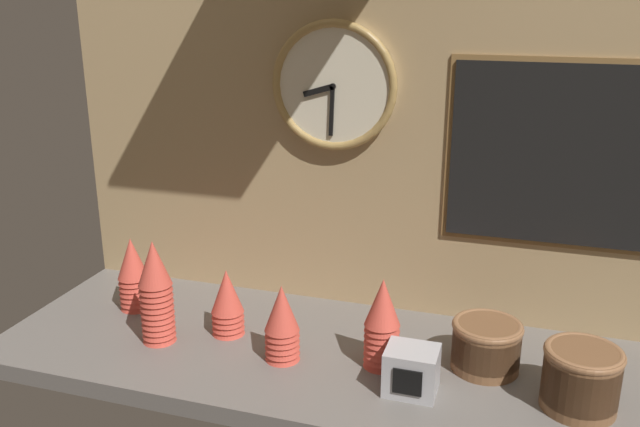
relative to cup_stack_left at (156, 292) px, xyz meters
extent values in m
cube|color=slate|center=(0.42, 0.08, -0.14)|extent=(1.60, 0.56, 0.04)
cube|color=tan|center=(0.42, 0.35, 0.40)|extent=(1.60, 0.03, 1.05)
cone|color=#DB4C3D|center=(0.00, 0.00, -0.07)|extent=(0.08, 0.08, 0.11)
cone|color=#DB4C3D|center=(0.00, 0.00, -0.06)|extent=(0.08, 0.08, 0.11)
cone|color=#DB4C3D|center=(0.00, 0.00, -0.04)|extent=(0.08, 0.08, 0.11)
cone|color=#DB4C3D|center=(0.00, 0.00, -0.03)|extent=(0.08, 0.08, 0.11)
cone|color=#DB4C3D|center=(0.00, 0.00, -0.01)|extent=(0.08, 0.08, 0.11)
cone|color=#DB4C3D|center=(0.00, 0.00, 0.00)|extent=(0.08, 0.08, 0.11)
cone|color=#DB4C3D|center=(0.00, 0.00, 0.01)|extent=(0.08, 0.08, 0.11)
cone|color=#DB4C3D|center=(0.00, 0.00, 0.03)|extent=(0.08, 0.08, 0.11)
cone|color=#DB4C3D|center=(0.00, 0.00, 0.04)|extent=(0.08, 0.08, 0.11)
cone|color=#DB4C3D|center=(0.00, 0.00, 0.06)|extent=(0.08, 0.08, 0.11)
cone|color=#DB4C3D|center=(0.00, 0.00, 0.07)|extent=(0.08, 0.08, 0.11)
cone|color=#DB4C3D|center=(0.14, 0.08, -0.07)|extent=(0.08, 0.08, 0.11)
cone|color=#DB4C3D|center=(0.14, 0.08, -0.06)|extent=(0.08, 0.08, 0.11)
cone|color=#DB4C3D|center=(0.14, 0.08, -0.04)|extent=(0.08, 0.08, 0.11)
cone|color=#DB4C3D|center=(0.14, 0.08, -0.03)|extent=(0.08, 0.08, 0.11)
cone|color=#DB4C3D|center=(0.14, 0.08, -0.01)|extent=(0.08, 0.08, 0.11)
cone|color=#DB4C3D|center=(-0.15, 0.13, -0.07)|extent=(0.08, 0.08, 0.11)
cone|color=#DB4C3D|center=(-0.15, 0.13, -0.06)|extent=(0.08, 0.08, 0.11)
cone|color=#DB4C3D|center=(-0.15, 0.13, -0.04)|extent=(0.08, 0.08, 0.11)
cone|color=#DB4C3D|center=(-0.15, 0.13, -0.03)|extent=(0.08, 0.08, 0.11)
cone|color=#DB4C3D|center=(-0.15, 0.13, -0.01)|extent=(0.08, 0.08, 0.11)
cone|color=#DB4C3D|center=(-0.15, 0.13, 0.00)|extent=(0.08, 0.08, 0.11)
cone|color=#DB4C3D|center=(-0.15, 0.13, 0.01)|extent=(0.08, 0.08, 0.11)
cone|color=#DB4C3D|center=(0.51, 0.05, -0.07)|extent=(0.08, 0.08, 0.11)
cone|color=#DB4C3D|center=(0.51, 0.05, -0.06)|extent=(0.08, 0.08, 0.11)
cone|color=#DB4C3D|center=(0.51, 0.05, -0.04)|extent=(0.08, 0.08, 0.11)
cone|color=#DB4C3D|center=(0.51, 0.05, -0.03)|extent=(0.08, 0.08, 0.11)
cone|color=#DB4C3D|center=(0.51, 0.05, -0.01)|extent=(0.08, 0.08, 0.11)
cone|color=#DB4C3D|center=(0.51, 0.05, 0.00)|extent=(0.08, 0.08, 0.11)
cone|color=#DB4C3D|center=(0.51, 0.05, 0.01)|extent=(0.08, 0.08, 0.11)
cone|color=#DB4C3D|center=(0.51, 0.05, 0.03)|extent=(0.08, 0.08, 0.11)
cone|color=#DB4C3D|center=(0.30, 0.01, -0.07)|extent=(0.08, 0.08, 0.11)
cone|color=#DB4C3D|center=(0.30, 0.01, -0.06)|extent=(0.08, 0.08, 0.11)
cone|color=#DB4C3D|center=(0.30, 0.01, -0.04)|extent=(0.08, 0.08, 0.11)
cone|color=#DB4C3D|center=(0.30, 0.01, -0.03)|extent=(0.08, 0.08, 0.11)
cone|color=#DB4C3D|center=(0.30, 0.01, -0.01)|extent=(0.08, 0.08, 0.11)
cone|color=#DB4C3D|center=(0.30, 0.01, 0.00)|extent=(0.08, 0.08, 0.11)
cylinder|color=brown|center=(0.91, 0.01, -0.10)|extent=(0.14, 0.14, 0.05)
cylinder|color=brown|center=(0.91, 0.01, -0.08)|extent=(0.14, 0.14, 0.05)
cylinder|color=brown|center=(0.91, 0.01, -0.06)|extent=(0.14, 0.14, 0.05)
cylinder|color=brown|center=(0.91, 0.01, -0.04)|extent=(0.14, 0.14, 0.05)
cylinder|color=brown|center=(0.91, 0.01, -0.02)|extent=(0.14, 0.14, 0.05)
torus|color=#946542|center=(0.91, 0.01, 0.00)|extent=(0.15, 0.15, 0.02)
cylinder|color=brown|center=(0.73, 0.10, -0.10)|extent=(0.14, 0.14, 0.05)
cylinder|color=brown|center=(0.73, 0.10, -0.08)|extent=(0.14, 0.14, 0.05)
cylinder|color=brown|center=(0.73, 0.10, -0.06)|extent=(0.14, 0.14, 0.05)
cylinder|color=brown|center=(0.73, 0.10, -0.04)|extent=(0.14, 0.14, 0.05)
torus|color=#946542|center=(0.73, 0.10, -0.02)|extent=(0.15, 0.15, 0.02)
cylinder|color=beige|center=(0.32, 0.32, 0.44)|extent=(0.30, 0.02, 0.30)
torus|color=#AD894C|center=(0.32, 0.31, 0.44)|extent=(0.31, 0.02, 0.31)
cube|color=black|center=(0.29, 0.31, 0.43)|extent=(0.08, 0.01, 0.03)
cube|color=black|center=(0.32, 0.31, 0.38)|extent=(0.01, 0.01, 0.12)
cylinder|color=black|center=(0.32, 0.31, 0.44)|extent=(0.01, 0.01, 0.01)
cube|color=olive|center=(0.84, 0.33, 0.30)|extent=(0.49, 0.01, 0.43)
cube|color=black|center=(0.84, 0.32, 0.30)|extent=(0.47, 0.01, 0.40)
cube|color=#B7B7BC|center=(0.59, -0.03, -0.08)|extent=(0.10, 0.09, 0.09)
cube|color=black|center=(0.59, -0.08, -0.08)|extent=(0.06, 0.00, 0.05)
camera|label=1|loc=(0.78, -1.22, 0.65)|focal=38.00mm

